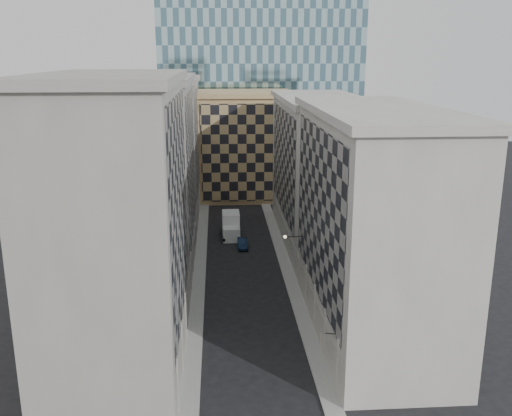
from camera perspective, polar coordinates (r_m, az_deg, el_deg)
name	(u,v)px	position (r m, az deg, el deg)	size (l,w,h in m)	color
sidewalk_west	(199,272)	(68.40, -5.68, -6.38)	(1.50, 100.00, 0.15)	gray
sidewalk_east	(287,270)	(68.83, 3.14, -6.19)	(1.50, 100.00, 0.15)	gray
bldg_left_a	(119,224)	(47.24, -13.54, -1.59)	(10.80, 22.80, 23.70)	gray
bldg_left_b	(150,175)	(68.50, -10.57, 3.30)	(10.80, 22.80, 22.70)	gray
bldg_left_c	(166,149)	(90.12, -9.01, 5.85)	(10.80, 22.80, 21.70)	gray
bldg_right_a	(371,223)	(52.63, 11.38, -1.45)	(10.80, 26.80, 20.70)	#A6A298
bldg_right_b	(319,170)	(78.35, 6.29, 3.84)	(10.80, 28.80, 19.70)	#A6A298
tan_block	(245,144)	(102.83, -1.16, 6.38)	(16.80, 14.80, 18.80)	tan
church_tower	(230,44)	(115.67, -2.58, 16.05)	(7.20, 7.20, 51.50)	#2C2722
flagpoles_left	(179,291)	(43.25, -7.72, -8.26)	(0.10, 6.33, 2.33)	gray
bracket_lamp	(287,237)	(61.06, 3.09, -2.89)	(1.98, 0.36, 0.36)	black
box_truck	(231,226)	(81.00, -2.51, -1.85)	(2.44, 5.98, 3.28)	white
dark_car	(243,243)	(76.43, -1.35, -3.52)	(1.33, 3.83, 1.26)	#0F1E39
shop_sign	(322,338)	(45.47, 6.60, -12.82)	(1.22, 0.71, 0.80)	black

